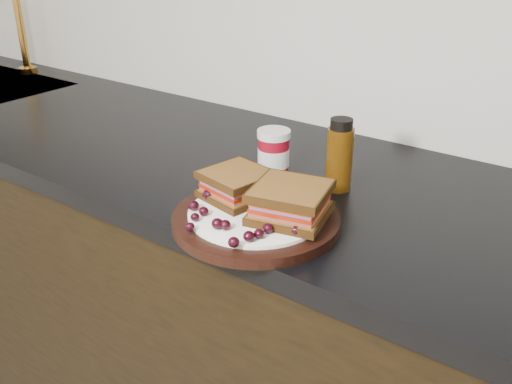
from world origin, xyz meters
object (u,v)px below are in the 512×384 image
plate (256,220)px  oil_bottle (340,155)px  sandwich_left (237,185)px  condiment_jar (274,153)px

plate → oil_bottle: oil_bottle is taller
sandwich_left → oil_bottle: bearing=72.8°
plate → condiment_jar: (-0.09, 0.18, 0.04)m
condiment_jar → plate: bearing=-63.6°
plate → condiment_jar: 0.21m
sandwich_left → oil_bottle: 0.21m
sandwich_left → condiment_jar: (-0.03, 0.16, -0.00)m
sandwich_left → oil_bottle: size_ratio=0.77×
condiment_jar → oil_bottle: oil_bottle is taller
plate → oil_bottle: 0.22m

